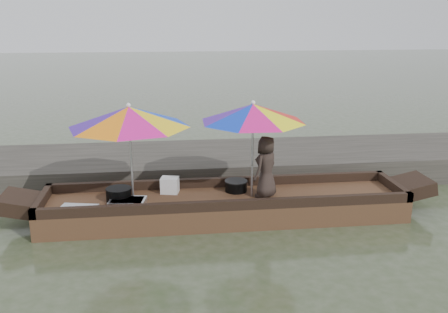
{
  "coord_description": "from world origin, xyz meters",
  "views": [
    {
      "loc": [
        -0.94,
        -7.45,
        3.14
      ],
      "look_at": [
        0.0,
        0.1,
        1.0
      ],
      "focal_mm": 40.0,
      "sensor_mm": 36.0,
      "label": 1
    }
  ],
  "objects": [
    {
      "name": "supply_bag",
      "position": [
        -0.87,
        0.32,
        0.48
      ],
      "size": [
        0.32,
        0.28,
        0.26
      ],
      "primitive_type": "cube",
      "rotation": [
        0.0,
        0.0,
        -0.22
      ],
      "color": "silver",
      "rests_on": "boat_hull"
    },
    {
      "name": "tray_crayfish",
      "position": [
        -1.53,
        -0.16,
        0.39
      ],
      "size": [
        0.6,
        0.46,
        0.09
      ],
      "primitive_type": "cube",
      "rotation": [
        0.0,
        0.0,
        -0.16
      ],
      "color": "silver",
      "rests_on": "boat_hull"
    },
    {
      "name": "vendor",
      "position": [
        0.65,
        -0.05,
        0.85
      ],
      "size": [
        0.58,
        0.58,
        1.0
      ],
      "primitive_type": "imported",
      "rotation": [
        0.0,
        0.0,
        3.93
      ],
      "color": "#2D231E",
      "rests_on": "boat_hull"
    },
    {
      "name": "charcoal_grill",
      "position": [
        0.22,
        0.27,
        0.43
      ],
      "size": [
        0.36,
        0.36,
        0.17
      ],
      "primitive_type": "cylinder",
      "color": "black",
      "rests_on": "boat_hull"
    },
    {
      "name": "tray_scallop",
      "position": [
        -2.25,
        -0.34,
        0.38
      ],
      "size": [
        0.61,
        0.48,
        0.06
      ],
      "primitive_type": "cube",
      "rotation": [
        0.0,
        0.0,
        -0.22
      ],
      "color": "silver",
      "rests_on": "boat_hull"
    },
    {
      "name": "umbrella_bow",
      "position": [
        -1.45,
        0.0,
        1.12
      ],
      "size": [
        2.06,
        2.06,
        1.55
      ],
      "primitive_type": null,
      "rotation": [
        0.0,
        0.0,
        -0.13
      ],
      "color": "#0C38D8",
      "rests_on": "boat_hull"
    },
    {
      "name": "boat_hull",
      "position": [
        0.0,
        0.0,
        0.17
      ],
      "size": [
        5.76,
        1.2,
        0.35
      ],
      "primitive_type": "cube",
      "color": "#3D281B",
      "rests_on": "water"
    },
    {
      "name": "water",
      "position": [
        0.0,
        0.0,
        0.0
      ],
      "size": [
        80.0,
        80.0,
        0.0
      ],
      "primitive_type": "plane",
      "color": "#344022",
      "rests_on": "ground"
    },
    {
      "name": "umbrella_stern",
      "position": [
        0.44,
        0.0,
        1.12
      ],
      "size": [
        2.19,
        2.19,
        1.55
      ],
      "primitive_type": null,
      "rotation": [
        0.0,
        0.0,
        -0.42
      ],
      "color": "red",
      "rests_on": "boat_hull"
    },
    {
      "name": "dock",
      "position": [
        0.0,
        2.2,
        0.25
      ],
      "size": [
        22.0,
        2.2,
        0.5
      ],
      "primitive_type": "cube",
      "color": "#2D2B26",
      "rests_on": "ground"
    },
    {
      "name": "cooking_pot",
      "position": [
        -1.67,
        0.04,
        0.45
      ],
      "size": [
        0.4,
        0.4,
        0.21
      ],
      "primitive_type": "cylinder",
      "color": "black",
      "rests_on": "boat_hull"
    }
  ]
}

